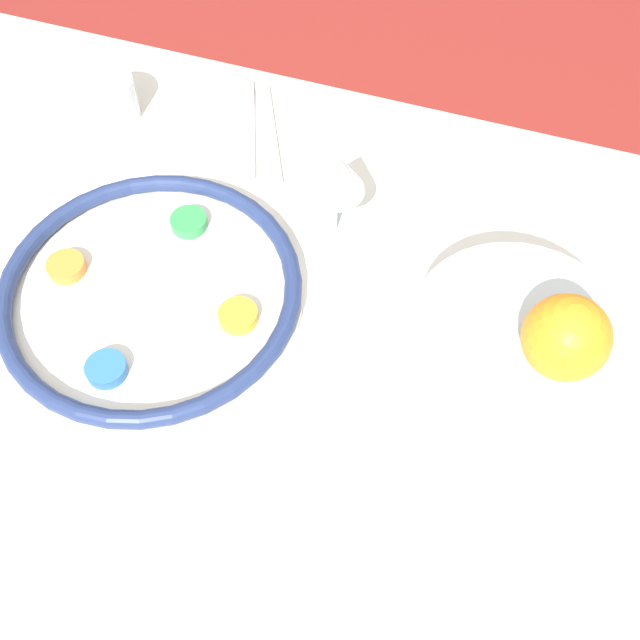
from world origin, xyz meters
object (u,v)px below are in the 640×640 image
cup_mid (110,99)px  wine_glass (335,176)px  fruit_stand (516,343)px  orange_fruit (566,337)px  seder_plate (151,292)px

cup_mid → wine_glass: bearing=-15.8°
fruit_stand → orange_fruit: 0.08m
fruit_stand → orange_fruit: orange_fruit is taller
seder_plate → cup_mid: bearing=124.8°
fruit_stand → orange_fruit: (0.03, -0.02, 0.06)m
seder_plate → orange_fruit: (0.43, -0.01, 0.13)m
fruit_stand → cup_mid: 0.62m
fruit_stand → wine_glass: bearing=148.0°
seder_plate → wine_glass: 0.24m
orange_fruit → cup_mid: orange_fruit is taller
seder_plate → cup_mid: 0.32m
seder_plate → orange_fruit: bearing=-0.7°
seder_plate → wine_glass: wine_glass is taller
seder_plate → wine_glass: (0.16, 0.16, 0.08)m
fruit_stand → cup_mid: bearing=157.2°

